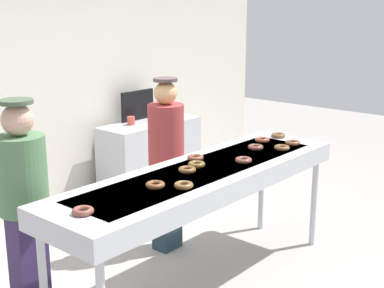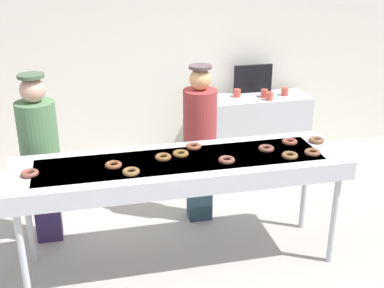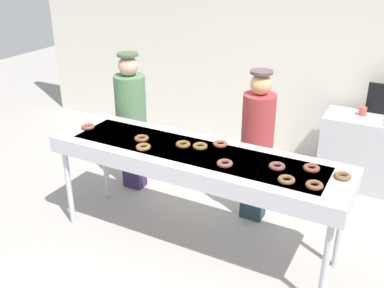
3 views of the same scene
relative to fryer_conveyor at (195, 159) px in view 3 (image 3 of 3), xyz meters
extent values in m
plane|color=#9E9993|center=(0.00, 0.00, -0.94)|extent=(16.00, 16.00, 0.00)
cube|color=silver|center=(0.00, 2.47, 0.61)|extent=(8.00, 0.12, 3.10)
cube|color=#B7BABF|center=(0.00, 0.00, 0.00)|extent=(2.85, 0.76, 0.16)
cube|color=slate|center=(0.00, 0.00, 0.04)|extent=(2.42, 0.53, 0.08)
cylinder|color=#B7BABF|center=(-1.32, -0.30, -0.51)|extent=(0.06, 0.06, 0.86)
cylinder|color=#B7BABF|center=(1.32, -0.30, -0.51)|extent=(0.06, 0.06, 0.86)
cylinder|color=#B7BABF|center=(-1.32, 0.30, -0.51)|extent=(0.06, 0.06, 0.86)
cylinder|color=#B7BABF|center=(1.32, 0.30, -0.51)|extent=(0.06, 0.06, 0.86)
torus|color=brown|center=(0.16, 0.21, 0.10)|extent=(0.19, 0.19, 0.04)
torus|color=brown|center=(-0.57, -0.03, 0.10)|extent=(0.19, 0.19, 0.04)
torus|color=brown|center=(1.13, -0.15, 0.10)|extent=(0.20, 0.20, 0.04)
torus|color=brown|center=(-0.44, -0.18, 0.10)|extent=(0.17, 0.17, 0.04)
torus|color=brown|center=(0.77, 0.02, 0.10)|extent=(0.15, 0.15, 0.04)
torus|color=brown|center=(-0.14, 0.04, 0.10)|extent=(0.19, 0.19, 0.04)
torus|color=brown|center=(0.02, 0.08, 0.10)|extent=(0.20, 0.20, 0.04)
torus|color=brown|center=(0.36, -0.14, 0.10)|extent=(0.19, 0.19, 0.04)
torus|color=brown|center=(1.30, 0.11, 0.10)|extent=(0.19, 0.19, 0.04)
torus|color=brown|center=(-1.22, -0.04, 0.10)|extent=(0.20, 0.20, 0.04)
torus|color=brown|center=(1.04, 0.13, 0.10)|extent=(0.16, 0.16, 0.04)
torus|color=brown|center=(0.91, -0.17, 0.10)|extent=(0.18, 0.18, 0.04)
cube|color=#1F343F|center=(0.34, 0.72, -0.52)|extent=(0.24, 0.18, 0.84)
cylinder|color=#993333|center=(0.34, 0.72, 0.19)|extent=(0.33, 0.33, 0.57)
sphere|color=tan|center=(0.34, 0.72, 0.57)|extent=(0.21, 0.21, 0.21)
cylinder|color=#4E3C3E|center=(0.34, 0.72, 0.69)|extent=(0.22, 0.22, 0.03)
cube|color=#30214A|center=(-1.19, 0.68, -0.52)|extent=(0.24, 0.18, 0.84)
cylinder|color=#4C724C|center=(-1.19, 0.68, 0.19)|extent=(0.36, 0.36, 0.57)
sphere|color=tan|center=(-1.19, 0.68, 0.58)|extent=(0.22, 0.22, 0.22)
cylinder|color=#41523B|center=(-1.19, 0.68, 0.71)|extent=(0.23, 0.23, 0.03)
cube|color=#B7BABF|center=(1.43, 2.02, -0.50)|extent=(1.34, 0.53, 0.89)
cylinder|color=#CC4C3F|center=(1.17, 2.08, 0.00)|extent=(0.09, 0.09, 0.10)
camera|label=1|loc=(-3.17, -2.60, 1.35)|focal=50.67mm
camera|label=2|loc=(-0.76, -3.72, 1.78)|focal=46.11mm
camera|label=3|loc=(1.70, -3.25, 1.83)|focal=41.49mm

